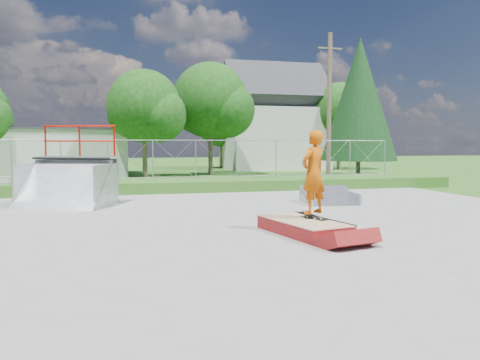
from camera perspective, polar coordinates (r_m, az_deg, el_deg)
The scene contains 17 objects.
ground at distance 12.10m, azimuth 2.35°, elevation -5.64°, with size 120.00×120.00×0.00m, color #275718.
concrete_pad at distance 12.10m, azimuth 2.35°, elevation -5.54°, with size 20.00×16.00×0.04m, color gray.
grass_berm at distance 21.27m, azimuth -4.98°, elevation -0.61°, with size 24.00×3.00×0.50m, color #275718.
grind_box at distance 11.00m, azimuth 7.73°, elevation -5.76°, with size 1.64×2.58×0.35m.
quarter_pipe at distance 16.59m, azimuth -20.53°, elevation 1.62°, with size 2.77×2.34×2.77m, color gray, non-canonical shape.
flat_bank_ramp at distance 16.78m, azimuth 10.83°, elevation -1.98°, with size 1.72×1.84×0.53m, color gray, non-canonical shape.
skateboard at distance 11.22m, azimuth 8.87°, elevation -4.43°, with size 0.22×0.80×0.02m, color black.
skater at distance 11.11m, azimuth 8.93°, elevation 0.57°, with size 0.71×0.47×1.96m, color #C25106.
chain_link_fence at distance 22.19m, azimuth -5.42°, elevation 2.57°, with size 20.00×0.06×1.80m, color #94989C, non-canonical shape.
utility_building_flat at distance 33.74m, azimuth -22.11°, elevation 3.07°, with size 10.00×6.00×3.00m, color silver.
gable_house at distance 39.46m, azimuth 4.11°, elevation 6.93°, with size 8.40×6.08×8.94m.
utility_pole at distance 25.90m, azimuth 10.81°, elevation 8.54°, with size 0.24×0.24×8.00m, color brown.
tree_left_near at distance 29.37m, azimuth -11.11°, elevation 8.51°, with size 4.76×4.48×6.65m.
tree_center at distance 31.95m, azimuth -3.07°, elevation 9.34°, with size 5.44×5.12×7.60m.
tree_right_far at distance 39.50m, azimuth 12.47°, elevation 7.86°, with size 5.10×4.80×7.12m.
tree_back_mid at distance 40.24m, azimuth -1.89°, elevation 6.60°, with size 4.08×3.84×5.70m.
conifer_tree at distance 32.46m, azimuth 14.35°, elevation 9.49°, with size 5.04×5.04×9.10m.
Camera 1 is at (-3.41, -11.42, 2.12)m, focal length 35.00 mm.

